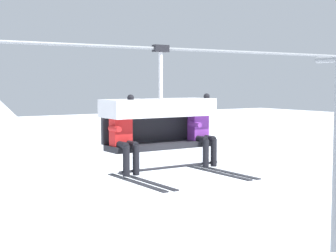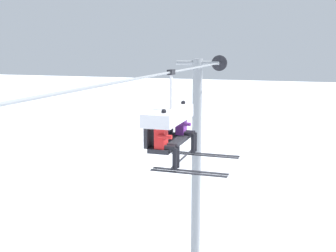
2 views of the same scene
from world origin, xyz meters
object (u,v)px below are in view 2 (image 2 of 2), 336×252
skier_red (166,140)px  skier_purple (186,127)px  lift_tower_far (197,157)px  chairlift_chair (168,121)px

skier_red → skier_purple: bearing=0.0°
lift_tower_far → skier_purple: (-5.01, -0.92, 2.14)m
lift_tower_far → skier_red: size_ratio=4.71×
skier_red → chairlift_chair: bearing=15.3°
chairlift_chair → skier_purple: 0.86m
lift_tower_far → chairlift_chair: bearing=-173.0°
skier_red → skier_purple: same height
chairlift_chair → skier_red: (-0.78, -0.21, -0.27)m
lift_tower_far → chairlift_chair: (-5.80, -0.71, 2.41)m
skier_purple → chairlift_chair: bearing=164.8°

